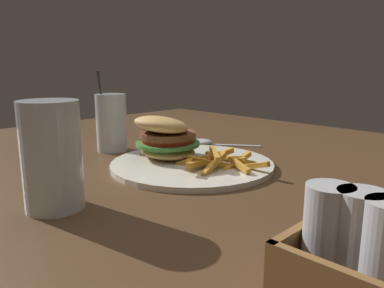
{
  "coord_description": "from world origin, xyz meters",
  "views": [
    {
      "loc": [
        -0.46,
        0.44,
        0.9
      ],
      "look_at": [
        0.03,
        -0.05,
        0.75
      ],
      "focal_mm": 35.0,
      "sensor_mm": 36.0,
      "label": 1
    }
  ],
  "objects": [
    {
      "name": "juice_glass",
      "position": [
        0.26,
        -0.02,
        0.76
      ],
      "size": [
        0.07,
        0.07,
        0.18
      ],
      "color": "silver",
      "rests_on": "dining_table"
    },
    {
      "name": "spoon",
      "position": [
        0.15,
        -0.21,
        0.71
      ],
      "size": [
        0.15,
        0.12,
        0.01
      ],
      "rotation": [
        0.0,
        0.0,
        0.62
      ],
      "color": "silver",
      "rests_on": "dining_table"
    },
    {
      "name": "beer_glass",
      "position": [
        0.02,
        0.23,
        0.77
      ],
      "size": [
        0.08,
        0.08,
        0.15
      ],
      "color": "silver",
      "rests_on": "dining_table"
    },
    {
      "name": "dining_table",
      "position": [
        0.0,
        0.0,
        0.62
      ],
      "size": [
        1.49,
        1.38,
        0.7
      ],
      "color": "#4C331E",
      "rests_on": "ground_plane"
    },
    {
      "name": "condiment_caddy",
      "position": [
        -0.36,
        0.15,
        0.74
      ],
      "size": [
        0.1,
        0.1,
        0.1
      ],
      "color": "brown",
      "rests_on": "dining_table"
    },
    {
      "name": "meal_plate_near",
      "position": [
        0.06,
        -0.05,
        0.73
      ],
      "size": [
        0.31,
        0.31,
        0.1
      ],
      "color": "silver",
      "rests_on": "dining_table"
    }
  ]
}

